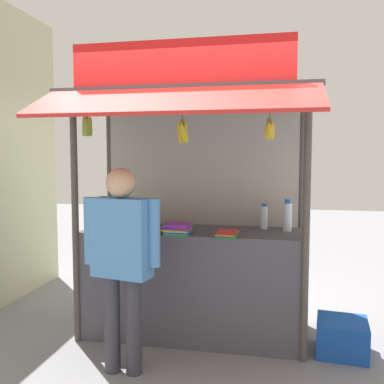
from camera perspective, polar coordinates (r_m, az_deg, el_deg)
name	(u,v)px	position (r m, az deg, el deg)	size (l,w,h in m)	color
ground_plane	(192,334)	(4.16, 0.00, -18.70)	(20.00, 20.00, 0.00)	gray
stall_counter	(192,283)	(3.99, 0.00, -12.17)	(1.98, 0.65, 0.99)	#4C4C56
stall_structure	(194,168)	(3.93, 0.33, 3.28)	(2.18, 1.54, 2.57)	#4C4742
water_bottle_back_left	(264,217)	(3.98, 9.72, -3.34)	(0.07, 0.07, 0.24)	silver
water_bottle_rear_center	(146,213)	(4.23, -6.24, -2.82)	(0.07, 0.07, 0.24)	silver
water_bottle_mid_right	(287,216)	(3.89, 12.76, -3.23)	(0.08, 0.08, 0.29)	silver
magazine_stack_center	(108,228)	(3.85, -11.32, -4.86)	(0.24, 0.28, 0.06)	red
magazine_stack_back_right	(178,229)	(3.67, -1.92, -4.99)	(0.24, 0.26, 0.09)	green
magazine_stack_far_left	(227,233)	(3.62, 4.75, -5.61)	(0.19, 0.30, 0.03)	green
magazine_stack_far_right	(141,227)	(3.80, -6.90, -4.68)	(0.26, 0.27, 0.09)	orange
banana_bunch_inner_left	(270,130)	(3.33, 10.46, 8.23)	(0.10, 0.10, 0.30)	#332D23
banana_bunch_leftmost	(87,126)	(3.68, -14.01, 8.60)	(0.11, 0.10, 0.26)	#332D23
banana_bunch_inner_right	(183,132)	(3.40, -1.28, 8.07)	(0.12, 0.11, 0.32)	#332D23
vendor_person	(122,251)	(3.25, -9.46, -7.87)	(0.60, 0.28, 1.58)	#383842
plastic_crate	(342,337)	(3.96, 19.62, -17.98)	(0.41, 0.41, 0.29)	#194CB2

